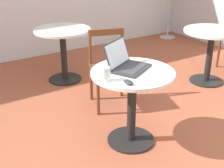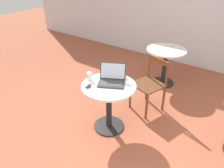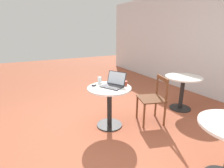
{
  "view_description": "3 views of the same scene",
  "coord_description": "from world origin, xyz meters",
  "px_view_note": "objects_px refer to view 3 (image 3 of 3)",
  "views": [
    {
      "loc": [
        -1.37,
        -1.63,
        1.72
      ],
      "look_at": [
        0.04,
        0.58,
        0.53
      ],
      "focal_mm": 50.0,
      "sensor_mm": 36.0,
      "label": 1
    },
    {
      "loc": [
        1.61,
        -1.62,
        2.17
      ],
      "look_at": [
        0.13,
        0.43,
        0.71
      ],
      "focal_mm": 35.0,
      "sensor_mm": 36.0,
      "label": 2
    },
    {
      "loc": [
        2.58,
        -0.88,
        1.61
      ],
      "look_at": [
        -0.08,
        0.53,
        0.69
      ],
      "focal_mm": 28.0,
      "sensor_mm": 36.0,
      "label": 3
    }
  ],
  "objects_px": {
    "drinking_glass": "(100,80)",
    "laptop": "(113,84)",
    "cafe_table_far": "(183,85)",
    "cafe_table_near": "(109,98)",
    "mouse": "(94,85)",
    "mug": "(125,83)",
    "chair_near_back": "(153,99)"
  },
  "relations": [
    {
      "from": "cafe_table_far",
      "to": "chair_near_back",
      "type": "bearing_deg",
      "value": -80.6
    },
    {
      "from": "cafe_table_far",
      "to": "cafe_table_near",
      "type": "bearing_deg",
      "value": -93.02
    },
    {
      "from": "drinking_glass",
      "to": "cafe_table_near",
      "type": "bearing_deg",
      "value": 8.15
    },
    {
      "from": "mug",
      "to": "laptop",
      "type": "bearing_deg",
      "value": -98.78
    },
    {
      "from": "cafe_table_near",
      "to": "mug",
      "type": "xyz_separation_m",
      "value": [
        0.03,
        0.29,
        0.23
      ]
    },
    {
      "from": "mouse",
      "to": "mug",
      "type": "distance_m",
      "value": 0.53
    },
    {
      "from": "drinking_glass",
      "to": "laptop",
      "type": "bearing_deg",
      "value": 22.58
    },
    {
      "from": "cafe_table_near",
      "to": "mouse",
      "type": "height_order",
      "value": "mouse"
    },
    {
      "from": "mouse",
      "to": "drinking_glass",
      "type": "distance_m",
      "value": 0.2
    },
    {
      "from": "cafe_table_far",
      "to": "mug",
      "type": "distance_m",
      "value": 1.4
    },
    {
      "from": "chair_near_back",
      "to": "drinking_glass",
      "type": "height_order",
      "value": "chair_near_back"
    },
    {
      "from": "laptop",
      "to": "drinking_glass",
      "type": "xyz_separation_m",
      "value": [
        -0.29,
        -0.12,
        0.01
      ]
    },
    {
      "from": "laptop",
      "to": "mug",
      "type": "height_order",
      "value": "laptop"
    },
    {
      "from": "cafe_table_far",
      "to": "laptop",
      "type": "relative_size",
      "value": 1.62
    },
    {
      "from": "mouse",
      "to": "cafe_table_near",
      "type": "bearing_deg",
      "value": 46.88
    },
    {
      "from": "mug",
      "to": "mouse",
      "type": "bearing_deg",
      "value": -113.44
    },
    {
      "from": "cafe_table_far",
      "to": "mouse",
      "type": "bearing_deg",
      "value": -98.32
    },
    {
      "from": "chair_near_back",
      "to": "mouse",
      "type": "relative_size",
      "value": 8.5
    },
    {
      "from": "cafe_table_far",
      "to": "mouse",
      "type": "xyz_separation_m",
      "value": [
        -0.27,
        -1.87,
        0.2
      ]
    },
    {
      "from": "cafe_table_far",
      "to": "drinking_glass",
      "type": "distance_m",
      "value": 1.78
    },
    {
      "from": "mouse",
      "to": "drinking_glass",
      "type": "xyz_separation_m",
      "value": [
        -0.11,
        0.16,
        0.04
      ]
    },
    {
      "from": "cafe_table_far",
      "to": "mouse",
      "type": "distance_m",
      "value": 1.9
    },
    {
      "from": "cafe_table_far",
      "to": "chair_near_back",
      "type": "distance_m",
      "value": 0.93
    },
    {
      "from": "laptop",
      "to": "mug",
      "type": "xyz_separation_m",
      "value": [
        0.03,
        0.21,
        -0.01
      ]
    },
    {
      "from": "cafe_table_near",
      "to": "mouse",
      "type": "xyz_separation_m",
      "value": [
        -0.19,
        -0.2,
        0.2
      ]
    },
    {
      "from": "laptop",
      "to": "drinking_glass",
      "type": "height_order",
      "value": "laptop"
    },
    {
      "from": "cafe_table_near",
      "to": "mug",
      "type": "bearing_deg",
      "value": 84.76
    },
    {
      "from": "mug",
      "to": "drinking_glass",
      "type": "relative_size",
      "value": 1.02
    },
    {
      "from": "cafe_table_far",
      "to": "drinking_glass",
      "type": "relative_size",
      "value": 6.49
    },
    {
      "from": "cafe_table_near",
      "to": "cafe_table_far",
      "type": "height_order",
      "value": "same"
    },
    {
      "from": "laptop",
      "to": "drinking_glass",
      "type": "distance_m",
      "value": 0.32
    },
    {
      "from": "cafe_table_near",
      "to": "mouse",
      "type": "bearing_deg",
      "value": -133.12
    }
  ]
}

